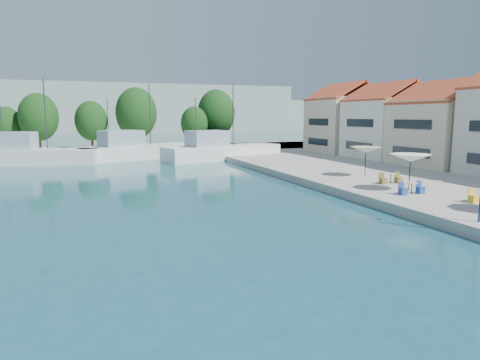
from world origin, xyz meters
name	(u,v)px	position (x,y,z in m)	size (l,w,h in m)	color
quay_right	(452,173)	(22.00, 30.00, 0.30)	(32.00, 92.00, 0.60)	gray
quay_far	(104,151)	(-8.00, 67.00, 0.30)	(90.00, 16.00, 0.60)	gray
hill_west	(22,109)	(-30.00, 160.00, 8.00)	(180.00, 40.00, 16.00)	#909D92
hill_east	(208,115)	(40.00, 180.00, 6.00)	(140.00, 40.00, 12.00)	#909D92
building_04	(447,122)	(24.00, 33.00, 5.02)	(9.00, 8.80, 9.20)	beige
building_05	(388,119)	(24.00, 42.00, 5.26)	(8.40, 8.80, 9.70)	white
building_06	(345,117)	(24.00, 51.00, 5.50)	(9.00, 8.80, 10.20)	beige
trawler_02	(32,155)	(-16.40, 53.83, 1.07)	(14.42, 6.86, 10.20)	silver
trawler_03	(137,151)	(-4.23, 56.48, 1.07)	(17.22, 10.09, 10.20)	silver
trawler_04	(220,151)	(5.92, 52.02, 1.07)	(16.51, 8.21, 10.20)	silver
tree_03	(6,125)	(-21.43, 70.94, 4.30)	(4.33, 4.33, 6.41)	#3F2B19
tree_04	(38,117)	(-16.86, 69.05, 5.43)	(5.65, 5.65, 8.36)	#3F2B19
tree_05	(91,121)	(-9.49, 70.87, 4.85)	(4.98, 4.98, 7.38)	#3F2B19
tree_06	(136,113)	(-2.72, 68.90, 6.07)	(6.40, 6.40, 9.48)	#3F2B19
tree_07	(194,124)	(6.45, 68.05, 4.38)	(4.43, 4.43, 6.56)	#3F2B19
tree_08	(216,113)	(10.84, 70.17, 6.08)	(6.42, 6.42, 9.50)	#3F2B19
umbrella_white	(411,158)	(10.07, 22.15, 2.83)	(2.78, 2.78, 2.48)	black
umbrella_cream	(366,150)	(11.47, 28.97, 2.82)	(2.69, 2.69, 2.48)	black
cafe_table_02	(412,190)	(9.23, 20.94, 0.89)	(1.82, 0.70, 0.76)	black
cafe_table_03	(391,180)	(10.91, 25.03, 0.89)	(1.82, 0.70, 0.76)	black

